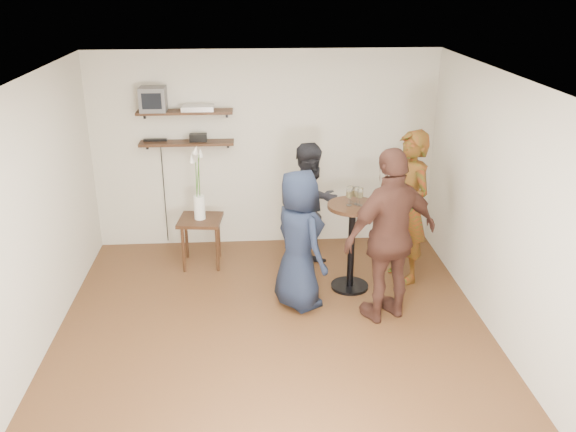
# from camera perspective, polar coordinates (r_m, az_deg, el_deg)

# --- Properties ---
(room) EXTENTS (4.58, 5.08, 2.68)m
(room) POSITION_cam_1_polar(r_m,az_deg,el_deg) (5.70, -1.39, -0.59)
(room) COLOR #492617
(room) RESTS_ON ground
(shelf_upper) EXTENTS (1.20, 0.25, 0.04)m
(shelf_upper) POSITION_cam_1_polar(r_m,az_deg,el_deg) (7.85, -9.63, 9.58)
(shelf_upper) COLOR black
(shelf_upper) RESTS_ON room
(shelf_lower) EXTENTS (1.20, 0.25, 0.04)m
(shelf_lower) POSITION_cam_1_polar(r_m,az_deg,el_deg) (7.94, -9.45, 6.76)
(shelf_lower) COLOR black
(shelf_lower) RESTS_ON room
(crt_monitor) EXTENTS (0.32, 0.30, 0.30)m
(crt_monitor) POSITION_cam_1_polar(r_m,az_deg,el_deg) (7.86, -12.50, 10.64)
(crt_monitor) COLOR #59595B
(crt_monitor) RESTS_ON shelf_upper
(dvd_deck) EXTENTS (0.40, 0.24, 0.06)m
(dvd_deck) POSITION_cam_1_polar(r_m,az_deg,el_deg) (7.83, -8.44, 9.97)
(dvd_deck) COLOR silver
(dvd_deck) RESTS_ON shelf_upper
(radio) EXTENTS (0.22, 0.10, 0.10)m
(radio) POSITION_cam_1_polar(r_m,az_deg,el_deg) (7.91, -8.40, 7.27)
(radio) COLOR black
(radio) RESTS_ON shelf_lower
(power_strip) EXTENTS (0.30, 0.05, 0.03)m
(power_strip) POSITION_cam_1_polar(r_m,az_deg,el_deg) (8.03, -12.31, 6.96)
(power_strip) COLOR black
(power_strip) RESTS_ON shelf_lower
(side_table) EXTENTS (0.57, 0.57, 0.62)m
(side_table) POSITION_cam_1_polar(r_m,az_deg,el_deg) (7.71, -8.19, -0.95)
(side_table) COLOR black
(side_table) RESTS_ON room
(vase_lilies) EXTENTS (0.19, 0.20, 0.96)m
(vase_lilies) POSITION_cam_1_polar(r_m,az_deg,el_deg) (7.56, -8.36, 1.90)
(vase_lilies) COLOR white
(vase_lilies) RESTS_ON side_table
(drinks_table) EXTENTS (0.58, 0.58, 1.05)m
(drinks_table) POSITION_cam_1_polar(r_m,az_deg,el_deg) (7.02, 5.98, -1.77)
(drinks_table) COLOR black
(drinks_table) RESTS_ON room
(wine_glass_fl) EXTENTS (0.07, 0.07, 0.22)m
(wine_glass_fl) POSITION_cam_1_polar(r_m,az_deg,el_deg) (6.79, 5.77, 2.15)
(wine_glass_fl) COLOR silver
(wine_glass_fl) RESTS_ON drinks_table
(wine_glass_fr) EXTENTS (0.07, 0.07, 0.21)m
(wine_glass_fr) POSITION_cam_1_polar(r_m,az_deg,el_deg) (6.81, 6.75, 2.08)
(wine_glass_fr) COLOR silver
(wine_glass_fr) RESTS_ON drinks_table
(wine_glass_bl) EXTENTS (0.06, 0.06, 0.19)m
(wine_glass_bl) POSITION_cam_1_polar(r_m,az_deg,el_deg) (6.89, 5.90, 2.29)
(wine_glass_bl) COLOR silver
(wine_glass_bl) RESTS_ON drinks_table
(wine_glass_br) EXTENTS (0.07, 0.07, 0.20)m
(wine_glass_br) POSITION_cam_1_polar(r_m,az_deg,el_deg) (6.84, 6.45, 2.19)
(wine_glass_br) COLOR silver
(wine_glass_br) RESTS_ON drinks_table
(person_plaid) EXTENTS (0.62, 0.77, 1.84)m
(person_plaid) POSITION_cam_1_polar(r_m,az_deg,el_deg) (7.27, 11.18, 0.82)
(person_plaid) COLOR #9E2312
(person_plaid) RESTS_ON room
(person_dark) EXTENTS (0.99, 0.94, 1.61)m
(person_dark) POSITION_cam_1_polar(r_m,az_deg,el_deg) (7.47, 2.18, 0.87)
(person_dark) COLOR black
(person_dark) RESTS_ON room
(person_navy) EXTENTS (0.81, 0.91, 1.57)m
(person_navy) POSITION_cam_1_polar(r_m,az_deg,el_deg) (6.58, 1.04, -2.26)
(person_navy) COLOR black
(person_navy) RESTS_ON room
(person_brown) EXTENTS (1.20, 0.86, 1.88)m
(person_brown) POSITION_cam_1_polar(r_m,az_deg,el_deg) (6.38, 9.60, -1.88)
(person_brown) COLOR #45251D
(person_brown) RESTS_ON room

